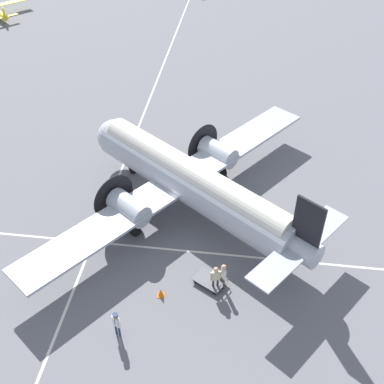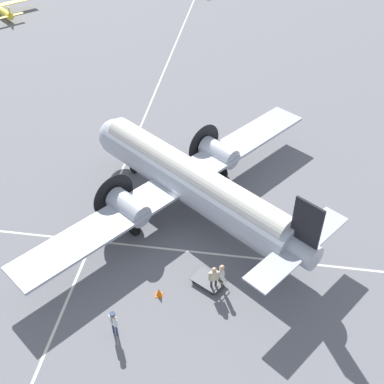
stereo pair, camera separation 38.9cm
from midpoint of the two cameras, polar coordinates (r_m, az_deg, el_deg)
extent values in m
plane|color=slate|center=(32.81, 0.34, -2.35)|extent=(300.00, 300.00, 0.00)
cube|color=silver|center=(33.92, -9.60, -1.35)|extent=(120.00, 0.16, 0.01)
cube|color=silver|center=(30.22, -0.63, -6.97)|extent=(0.16, 120.00, 0.01)
cylinder|color=#ADB2BC|center=(31.22, 0.36, 0.98)|extent=(11.68, 14.34, 2.70)
cylinder|color=silver|center=(30.76, 0.36, 2.05)|extent=(10.57, 13.23, 1.89)
sphere|color=#ADB2BC|center=(36.18, -8.67, 6.56)|extent=(2.56, 2.56, 2.56)
cylinder|color=#ADB2BC|center=(27.60, 12.23, -6.17)|extent=(3.05, 3.37, 1.48)
cube|color=black|center=(26.10, 13.82, -3.91)|extent=(1.16, 1.48, 3.10)
cube|color=#ADB2BC|center=(27.38, 12.92, -6.37)|extent=(7.20, 5.94, 0.10)
cube|color=#ADB2BC|center=(32.08, -1.12, 1.43)|extent=(21.12, 16.69, 0.20)
cylinder|color=#ADB2BC|center=(30.19, -7.17, -1.80)|extent=(2.81, 3.06, 1.48)
cylinder|color=black|center=(31.13, -8.91, -0.50)|extent=(2.52, 1.90, 3.11)
sphere|color=black|center=(31.21, -9.06, -0.38)|extent=(0.52, 0.52, 0.52)
cylinder|color=#ADB2BC|center=(34.64, 3.53, 4.68)|extent=(2.81, 3.06, 1.48)
cylinder|color=black|center=(35.46, 1.74, 5.67)|extent=(2.52, 1.90, 3.11)
sphere|color=black|center=(35.53, 1.58, 5.76)|extent=(0.52, 0.52, 0.52)
cylinder|color=#4C4C51|center=(30.76, -6.68, -3.55)|extent=(0.18, 0.18, 0.99)
cylinder|color=black|center=(31.10, -6.62, -4.21)|extent=(0.90, 1.06, 1.10)
cylinder|color=#4C4C51|center=(35.13, 3.79, 3.05)|extent=(0.18, 0.18, 0.99)
cylinder|color=black|center=(35.43, 3.76, 2.41)|extent=(0.90, 1.06, 1.10)
cylinder|color=#4C4C51|center=(35.95, -6.70, 3.31)|extent=(0.14, 0.14, 0.88)
cylinder|color=black|center=(36.21, -6.65, 2.75)|extent=(0.56, 0.67, 0.70)
cylinder|color=navy|center=(26.38, -8.50, -15.88)|extent=(0.12, 0.12, 0.83)
cylinder|color=navy|center=(26.50, -8.89, -15.60)|extent=(0.12, 0.12, 0.83)
cube|color=white|center=(25.84, -8.86, -14.82)|extent=(0.37, 0.44, 0.63)
sphere|color=#8C6647|center=(25.48, -8.96, -14.23)|extent=(0.28, 0.28, 0.28)
cylinder|color=white|center=(25.76, -8.45, -15.16)|extent=(0.10, 0.10, 0.59)
cylinder|color=white|center=(25.99, -9.24, -14.57)|extent=(0.10, 0.10, 0.59)
cube|color=navy|center=(25.75, -9.04, -14.86)|extent=(0.03, 0.05, 0.40)
cylinder|color=navy|center=(25.39, -8.99, -14.07)|extent=(0.40, 0.40, 0.07)
cylinder|color=#473D2D|center=(28.00, 3.96, -10.78)|extent=(0.13, 0.13, 0.87)
cylinder|color=#473D2D|center=(28.16, 3.81, -10.39)|extent=(0.13, 0.13, 0.87)
cube|color=white|center=(27.49, 3.96, -9.57)|extent=(0.46, 0.34, 0.66)
sphere|color=tan|center=(27.14, 4.00, -8.92)|extent=(0.29, 0.29, 0.29)
cylinder|color=white|center=(27.36, 4.11, -10.02)|extent=(0.10, 0.10, 0.62)
cylinder|color=white|center=(27.68, 3.80, -9.22)|extent=(0.10, 0.10, 0.62)
cube|color=maroon|center=(27.41, 3.75, -9.50)|extent=(0.05, 0.03, 0.42)
cylinder|color=#2D2D33|center=(27.94, 3.23, -10.86)|extent=(0.13, 0.13, 0.89)
cylinder|color=#2D2D33|center=(27.90, 2.71, -10.94)|extent=(0.13, 0.13, 0.89)
cube|color=beige|center=(27.33, 3.02, -9.87)|extent=(0.33, 0.47, 0.66)
sphere|color=tan|center=(26.96, 3.06, -9.21)|extent=(0.30, 0.30, 0.30)
cylinder|color=beige|center=(27.40, 3.57, -9.84)|extent=(0.10, 0.10, 0.63)
cylinder|color=beige|center=(27.31, 2.47, -10.00)|extent=(0.10, 0.10, 0.63)
cube|color=#232328|center=(28.54, 3.15, -10.11)|extent=(0.42, 0.15, 0.43)
cube|color=black|center=(28.36, 3.16, -9.79)|extent=(0.15, 0.11, 0.02)
cube|color=#47331E|center=(28.49, 3.68, -10.18)|extent=(0.40, 0.16, 0.48)
cube|color=#312315|center=(28.29, 3.70, -9.83)|extent=(0.15, 0.11, 0.02)
cube|color=#56565B|center=(28.30, 2.31, -10.39)|extent=(1.92, 2.14, 0.04)
cube|color=#56565B|center=(27.82, 3.77, -10.90)|extent=(1.05, 0.63, 0.04)
cylinder|color=#56565B|center=(27.60, 3.07, -11.77)|extent=(0.04, 0.04, 0.22)
cylinder|color=#56565B|center=(28.21, 4.44, -10.33)|extent=(0.04, 0.04, 0.22)
cylinder|color=black|center=(28.43, 0.60, -10.53)|extent=(0.19, 0.27, 0.28)
cylinder|color=black|center=(28.93, 1.77, -9.38)|extent=(0.19, 0.27, 0.28)
cylinder|color=black|center=(27.94, 2.85, -11.84)|extent=(0.19, 0.27, 0.28)
cylinder|color=black|center=(28.44, 3.99, -10.64)|extent=(0.19, 0.27, 0.28)
cylinder|color=yellow|center=(69.60, -21.68, 19.46)|extent=(5.12, 5.57, 0.82)
cube|color=yellow|center=(66.43, -20.68, 19.40)|extent=(0.45, 0.49, 1.07)
cube|color=yellow|center=(66.60, -20.57, 18.98)|extent=(2.80, 2.59, 0.04)
cylinder|color=black|center=(69.69, -20.84, 19.13)|extent=(0.25, 0.26, 0.28)
cylinder|color=#4C4C51|center=(69.65, -20.86, 19.21)|extent=(0.06, 0.06, 0.21)
cube|color=orange|center=(28.02, -3.53, -12.08)|extent=(0.41, 0.41, 0.03)
cone|color=orange|center=(27.82, -3.55, -11.76)|extent=(0.35, 0.35, 0.54)
camera|label=1|loc=(0.19, -89.65, 0.29)|focal=45.00mm
camera|label=2|loc=(0.19, 90.35, -0.29)|focal=45.00mm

